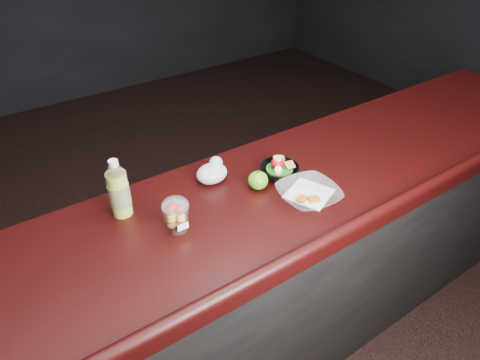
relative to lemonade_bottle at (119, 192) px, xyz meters
name	(u,v)px	position (x,y,z in m)	size (l,w,h in m)	color
counter	(238,292)	(0.39, -0.20, -0.61)	(4.06, 0.71, 1.02)	black
lemonade_bottle	(119,192)	(0.00, 0.00, 0.00)	(0.08, 0.08, 0.23)	gold
fruit_cup	(176,214)	(0.13, -0.20, -0.03)	(0.10, 0.10, 0.14)	white
green_apple	(258,180)	(0.51, -0.16, -0.06)	(0.08, 0.08, 0.09)	#40890F
plastic_bag	(212,172)	(0.39, -0.01, -0.06)	(0.13, 0.11, 0.10)	silver
snack_bowl	(279,170)	(0.64, -0.14, -0.07)	(0.19, 0.19, 0.09)	black
takeout_bowl	(308,195)	(0.62, -0.33, -0.07)	(0.26, 0.26, 0.06)	silver
paper_napkin	(309,194)	(0.66, -0.30, -0.10)	(0.16, 0.16, 0.00)	white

